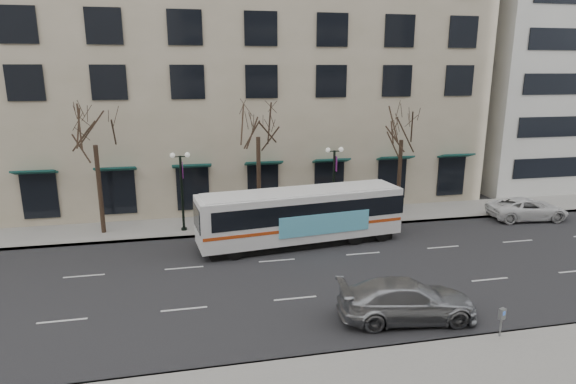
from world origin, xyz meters
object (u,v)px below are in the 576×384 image
object	(u,v)px
lamp_post_right	(334,181)
silver_car	(407,300)
tree_far_left	(94,129)
white_pickup	(527,209)
pay_station	(502,316)
tree_far_mid	(258,122)
lamp_post_left	(182,188)
city_bus	(302,215)
tree_far_right	(402,126)

from	to	relation	value
lamp_post_right	silver_car	size ratio (longest dim) A/B	0.90
tree_far_left	silver_car	size ratio (longest dim) A/B	1.44
white_pickup	pay_station	bearing A→B (deg)	145.50
tree_far_mid	lamp_post_left	world-z (taller)	tree_far_mid
city_bus	pay_station	distance (m)	12.97
tree_far_right	city_bus	bearing A→B (deg)	-152.49
tree_far_left	pay_station	world-z (taller)	tree_far_left
tree_far_mid	pay_station	world-z (taller)	tree_far_mid
pay_station	tree_far_mid	bearing A→B (deg)	96.14
silver_car	white_pickup	xyz separation A→B (m)	(14.37, 11.23, -0.09)
lamp_post_right	pay_station	world-z (taller)	lamp_post_right
city_bus	silver_car	size ratio (longest dim) A/B	2.16
tree_far_mid	silver_car	distance (m)	15.67
tree_far_mid	lamp_post_right	bearing A→B (deg)	-6.83
lamp_post_left	white_pickup	xyz separation A→B (m)	(23.56, -2.00, -2.20)
tree_far_mid	silver_car	world-z (taller)	tree_far_mid
lamp_post_right	city_bus	world-z (taller)	lamp_post_right
tree_far_left	tree_far_mid	world-z (taller)	tree_far_mid
lamp_post_right	lamp_post_left	bearing A→B (deg)	180.00
silver_car	white_pickup	bearing A→B (deg)	-45.33
tree_far_left	lamp_post_left	size ratio (longest dim) A/B	1.60
silver_car	pay_station	size ratio (longest dim) A/B	4.95
lamp_post_left	silver_car	bearing A→B (deg)	-55.23
white_pickup	pay_station	distance (m)	17.76
tree_far_mid	white_pickup	size ratio (longest dim) A/B	1.59
tree_far_right	silver_car	distance (m)	16.00
tree_far_mid	pay_station	distance (m)	18.54
tree_far_mid	silver_car	xyz separation A→B (m)	(4.19, -13.83, -6.07)
silver_car	lamp_post_left	bearing A→B (deg)	41.44
tree_far_left	lamp_post_right	bearing A→B (deg)	-2.29
white_pickup	pay_station	world-z (taller)	white_pickup
lamp_post_left	silver_car	size ratio (longest dim) A/B	0.90
tree_far_mid	city_bus	distance (m)	6.88
tree_far_left	lamp_post_right	world-z (taller)	tree_far_left
city_bus	pay_station	xyz separation A→B (m)	(5.08, -11.91, -0.82)
tree_far_right	silver_car	size ratio (longest dim) A/B	1.39
lamp_post_right	white_pickup	xyz separation A→B (m)	(13.56, -2.00, -2.20)
tree_far_left	white_pickup	world-z (taller)	tree_far_left
city_bus	tree_far_mid	bearing A→B (deg)	107.98
tree_far_right	lamp_post_right	xyz separation A→B (m)	(-4.99, -0.60, -3.48)
tree_far_left	silver_car	bearing A→B (deg)	-44.26
white_pickup	tree_far_left	bearing A→B (deg)	90.81
tree_far_left	pay_station	distance (m)	24.12
lamp_post_left	white_pickup	bearing A→B (deg)	-4.85
city_bus	lamp_post_left	bearing A→B (deg)	145.64
tree_far_left	pay_station	xyz separation A→B (m)	(17.03, -16.10, -5.70)
lamp_post_right	city_bus	distance (m)	4.85
lamp_post_right	city_bus	xyz separation A→B (m)	(-3.05, -3.59, -1.13)
tree_far_mid	city_bus	world-z (taller)	tree_far_mid
tree_far_right	lamp_post_left	xyz separation A→B (m)	(-14.99, -0.60, -3.48)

